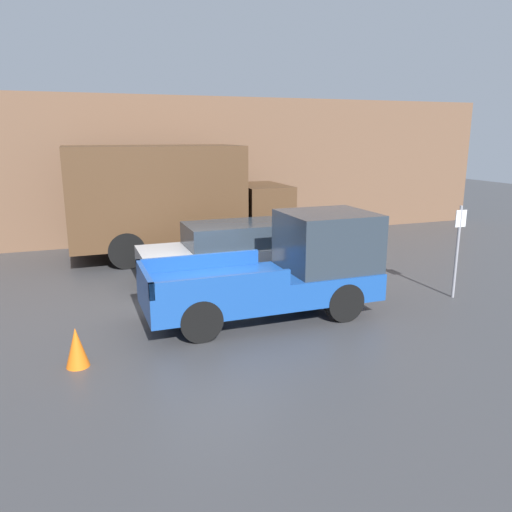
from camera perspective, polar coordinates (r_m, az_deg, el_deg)
name	(u,v)px	position (r m, az deg, el deg)	size (l,w,h in m)	color
ground_plane	(212,308)	(11.47, -5.07, -5.91)	(60.00, 60.00, 0.00)	#3D3D3F
building_wall	(153,171)	(18.34, -11.68, 9.54)	(28.00, 0.15, 5.17)	brown
pickup_truck	(286,269)	(10.82, 3.49, -1.46)	(5.00, 1.93, 2.20)	#194799
car	(232,251)	(13.35, -2.74, 0.52)	(4.82, 1.84, 1.56)	#B7BABF
delivery_truck	(171,198)	(16.18, -9.70, 6.58)	(7.01, 2.58, 3.51)	#4C331E
parking_sign	(458,246)	(12.73, 22.05, 1.02)	(0.30, 0.07, 2.24)	gray
newspaper_box	(259,224)	(19.27, 0.34, 3.73)	(0.45, 0.40, 0.98)	#194CB2
traffic_cone	(77,347)	(9.09, -19.83, -9.78)	(0.40, 0.40, 0.70)	orange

